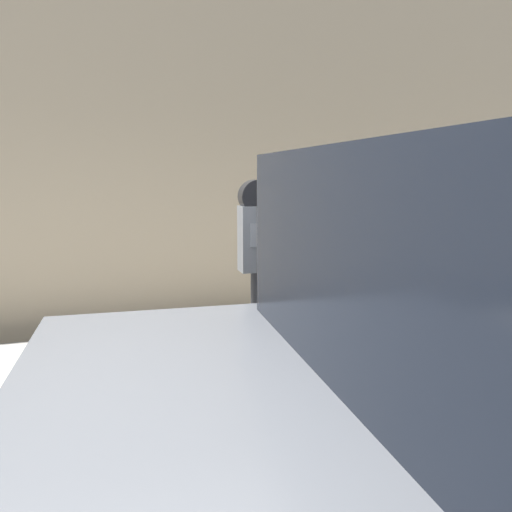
% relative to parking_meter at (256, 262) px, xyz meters
% --- Properties ---
extents(sidewalk, '(24.00, 2.80, 0.14)m').
position_rel_parking_meter_xyz_m(sidewalk, '(-0.56, 1.08, -1.22)').
color(sidewalk, '#BCB7AD').
rests_on(sidewalk, ground_plane).
extents(building_facade, '(24.00, 0.30, 6.21)m').
position_rel_parking_meter_xyz_m(building_facade, '(-0.56, 3.09, 1.82)').
color(building_facade, tan).
rests_on(building_facade, ground_plane).
extents(parking_meter, '(0.19, 0.13, 1.62)m').
position_rel_parking_meter_xyz_m(parking_meter, '(0.00, 0.00, 0.00)').
color(parking_meter, '#2D2D30').
rests_on(parking_meter, sidewalk).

